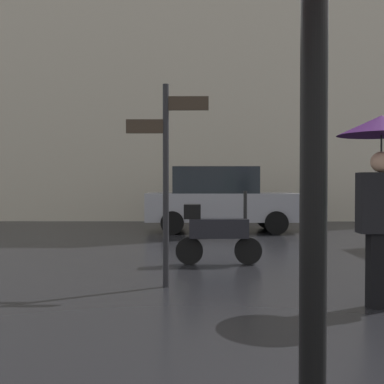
% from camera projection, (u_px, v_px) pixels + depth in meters
% --- Properties ---
extents(pedestrian_with_umbrella, '(0.95, 0.95, 2.11)m').
position_uv_depth(pedestrian_with_umbrella, '(382.00, 163.00, 4.97)').
color(pedestrian_with_umbrella, black).
rests_on(pedestrian_with_umbrella, ground).
extents(parked_scooter, '(1.45, 0.32, 1.23)m').
position_uv_depth(parked_scooter, '(216.00, 231.00, 7.64)').
color(parked_scooter, black).
rests_on(parked_scooter, ground).
extents(parked_car_right, '(4.24, 1.82, 1.81)m').
position_uv_depth(parked_car_right, '(220.00, 199.00, 12.86)').
color(parked_car_right, gray).
rests_on(parked_car_right, ground).
extents(street_signpost, '(1.08, 0.08, 2.66)m').
position_uv_depth(street_signpost, '(166.00, 164.00, 5.97)').
color(street_signpost, black).
rests_on(street_signpost, ground).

